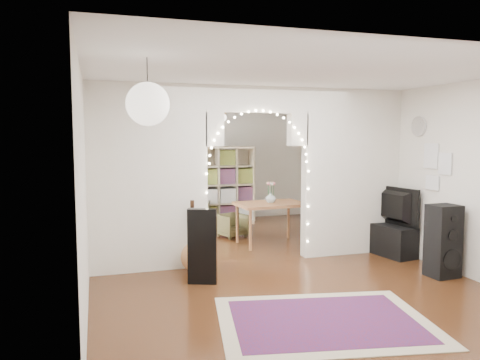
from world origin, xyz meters
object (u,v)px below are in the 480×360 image
object	(u,v)px
dining_chair_right	(232,225)
dining_table	(271,207)
dining_chair_left	(196,213)
floor_speaker	(443,241)
media_console	(387,239)
acoustic_guitar	(193,245)
bookcase	(217,185)

from	to	relation	value
dining_chair_right	dining_table	bearing A→B (deg)	-79.25
dining_chair_left	dining_chair_right	world-z (taller)	dining_chair_left
floor_speaker	media_console	xyz separation A→B (m)	(-0.00, 1.30, -0.25)
acoustic_guitar	dining_chair_right	distance (m)	2.34
dining_table	media_console	bearing A→B (deg)	-41.10
acoustic_guitar	dining_chair_left	size ratio (longest dim) A/B	1.42
floor_speaker	dining_chair_left	world-z (taller)	floor_speaker
acoustic_guitar	floor_speaker	xyz separation A→B (m)	(3.26, -1.30, 0.12)
bookcase	dining_table	world-z (taller)	bookcase
acoustic_guitar	dining_chair_left	xyz separation A→B (m)	(0.74, 3.26, -0.10)
dining_chair_left	dining_chair_right	xyz separation A→B (m)	(0.45, -1.24, -0.06)
acoustic_guitar	bookcase	world-z (taller)	bookcase
bookcase	dining_table	size ratio (longest dim) A/B	1.37
dining_chair_left	dining_table	bearing A→B (deg)	-47.79
acoustic_guitar	bookcase	bearing A→B (deg)	94.76
media_console	dining_chair_right	size ratio (longest dim) A/B	2.03
dining_table	dining_chair_right	xyz separation A→B (m)	(-0.49, 0.79, -0.46)
dining_table	acoustic_guitar	bearing A→B (deg)	-147.18
floor_speaker	dining_chair_right	bearing A→B (deg)	118.90
floor_speaker	media_console	size ratio (longest dim) A/B	1.01
media_console	dining_chair_left	distance (m)	4.12
acoustic_guitar	dining_chair_right	size ratio (longest dim) A/B	1.78
bookcase	dining_chair_left	distance (m)	0.84
floor_speaker	bookcase	size ratio (longest dim) A/B	0.59
dining_chair_left	dining_chair_right	distance (m)	1.33
bookcase	dining_chair_right	size ratio (longest dim) A/B	3.47
acoustic_guitar	media_console	xyz separation A→B (m)	(3.26, 0.00, -0.13)
dining_table	bookcase	bearing A→B (deg)	96.17
dining_table	dining_chair_left	distance (m)	2.27
floor_speaker	dining_chair_left	xyz separation A→B (m)	(-2.53, 4.56, -0.22)
dining_table	dining_chair_right	world-z (taller)	dining_table
media_console	dining_chair_left	world-z (taller)	dining_chair_left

